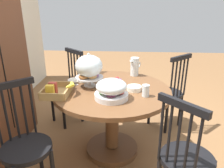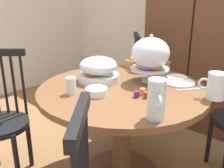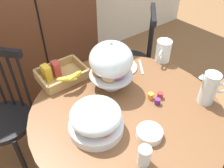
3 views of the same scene
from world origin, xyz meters
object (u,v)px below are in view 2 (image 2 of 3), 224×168
object	(u,v)px
china_plate_small	(177,77)
cereal_bowl	(96,91)
wooden_armoire	(205,31)
windsor_chair_far_side	(122,84)
windsor_chair_near_window	(2,123)
pastry_stand_with_dome	(150,55)
fruit_platter_covered	(98,69)
drinking_glass	(71,86)
milk_pitcher	(156,101)
cereal_basket	(145,64)
china_plate_large	(179,82)
dining_table	(122,116)
orange_juice_pitcher	(216,87)

from	to	relation	value
china_plate_small	cereal_bowl	bearing A→B (deg)	-108.06
wooden_armoire	windsor_chair_far_side	world-z (taller)	wooden_armoire
windsor_chair_near_window	pastry_stand_with_dome	bearing A→B (deg)	49.23
windsor_chair_far_side	wooden_armoire	bearing A→B (deg)	51.72
fruit_platter_covered	drinking_glass	distance (m)	0.31
windsor_chair_near_window	fruit_platter_covered	size ratio (longest dim) A/B	3.25
milk_pitcher	cereal_basket	size ratio (longest dim) A/B	0.67
china_plate_small	pastry_stand_with_dome	bearing A→B (deg)	-124.11
pastry_stand_with_dome	cereal_basket	world-z (taller)	pastry_stand_with_dome
china_plate_small	drinking_glass	xyz separation A→B (m)	(-0.34, -0.73, 0.04)
windsor_chair_far_side	drinking_glass	bearing A→B (deg)	-66.54
cereal_basket	china_plate_small	xyz separation A→B (m)	(0.36, -0.07, -0.03)
windsor_chair_far_side	cereal_basket	size ratio (longest dim) A/B	3.09
milk_pitcher	cereal_bowl	bearing A→B (deg)	178.47
cereal_basket	china_plate_small	bearing A→B (deg)	-11.82
windsor_chair_near_window	milk_pitcher	xyz separation A→B (m)	(1.08, 0.36, 0.38)
fruit_platter_covered	cereal_basket	xyz separation A→B (m)	(0.05, 0.50, -0.04)
drinking_glass	china_plate_large	bearing A→B (deg)	59.20
pastry_stand_with_dome	windsor_chair_near_window	bearing A→B (deg)	-130.77
china_plate_large	milk_pitcher	bearing A→B (deg)	-71.35
pastry_stand_with_dome	fruit_platter_covered	size ratio (longest dim) A/B	1.15
dining_table	windsor_chair_far_side	distance (m)	0.88
wooden_armoire	orange_juice_pitcher	xyz separation A→B (m)	(0.60, -1.08, -0.17)
windsor_chair_near_window	cereal_bowl	bearing A→B (deg)	30.64
pastry_stand_with_dome	cereal_bowl	world-z (taller)	pastry_stand_with_dome
china_plate_small	fruit_platter_covered	bearing A→B (deg)	-133.56
fruit_platter_covered	china_plate_small	distance (m)	0.59
windsor_chair_far_side	cereal_basket	bearing A→B (deg)	-22.75
cereal_basket	wooden_armoire	bearing A→B (deg)	81.88
dining_table	fruit_platter_covered	world-z (taller)	fruit_platter_covered
pastry_stand_with_dome	cereal_basket	xyz separation A→B (m)	(-0.23, 0.26, -0.15)
cereal_basket	cereal_bowl	xyz separation A→B (m)	(0.15, -0.71, -0.02)
china_plate_large	china_plate_small	distance (m)	0.09
cereal_basket	china_plate_large	xyz separation A→B (m)	(0.41, -0.14, -0.04)
pastry_stand_with_dome	drinking_glass	xyz separation A→B (m)	(-0.21, -0.55, -0.14)
orange_juice_pitcher	dining_table	bearing A→B (deg)	-155.94
china_plate_large	china_plate_small	world-z (taller)	china_plate_small
fruit_platter_covered	china_plate_small	bearing A→B (deg)	46.44
orange_juice_pitcher	china_plate_large	distance (m)	0.33
milk_pitcher	cereal_bowl	size ratio (longest dim) A/B	1.51
dining_table	pastry_stand_with_dome	distance (m)	0.48
windsor_chair_near_window	drinking_glass	bearing A→B (deg)	28.83
drinking_glass	wooden_armoire	bearing A→B (deg)	86.47
cereal_basket	cereal_bowl	distance (m)	0.72
cereal_basket	china_plate_small	distance (m)	0.36
windsor_chair_far_side	pastry_stand_with_dome	size ratio (longest dim) A/B	2.83
cereal_bowl	wooden_armoire	bearing A→B (deg)	91.09
milk_pitcher	china_plate_small	distance (m)	0.70
milk_pitcher	cereal_bowl	xyz separation A→B (m)	(-0.46, 0.01, -0.07)
dining_table	cereal_bowl	xyz separation A→B (m)	(-0.03, -0.22, 0.24)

